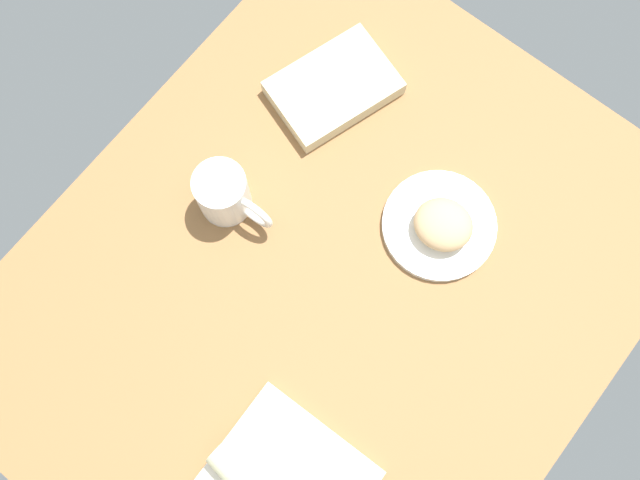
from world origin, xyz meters
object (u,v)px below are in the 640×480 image
at_px(coffee_mug, 226,193).
at_px(book_stack, 334,88).
at_px(round_plate, 439,225).
at_px(scone_pastry, 443,225).

bearing_deg(coffee_mug, book_stack, -2.27).
distance_m(round_plate, book_stack, 0.30).
xyz_separation_m(round_plate, coffee_mug, (-0.19, 0.30, 0.05)).
bearing_deg(scone_pastry, book_stack, 73.27).
bearing_deg(scone_pastry, coffee_mug, 120.46).
bearing_deg(book_stack, scone_pastry, -106.73).
xyz_separation_m(scone_pastry, coffee_mug, (-0.18, 0.31, 0.01)).
relative_size(round_plate, scone_pastry, 1.95).
distance_m(scone_pastry, coffee_mug, 0.36).
relative_size(scone_pastry, coffee_mug, 0.69).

